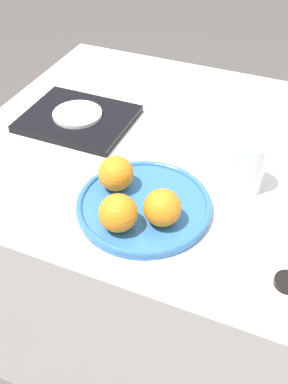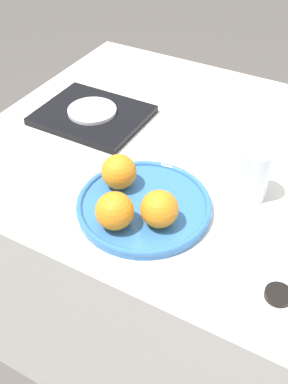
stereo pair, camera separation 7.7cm
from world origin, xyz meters
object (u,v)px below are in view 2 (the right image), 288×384
Objects in this scene: orange_0 at (115,211)px; soy_dish at (278,295)px; orange_2 at (119,172)px; side_plate at (92,110)px; serving_tray at (93,115)px; fruit_platter at (144,205)px; water_glass at (253,173)px; orange_1 at (159,209)px.

orange_0 reaches higher than soy_dish.
orange_2 is 0.42m from soy_dish.
orange_0 is 0.44m from side_plate.
serving_tray is (-0.23, 0.23, -0.05)m from orange_2.
orange_0 is at bearing -103.88° from fruit_platter.
water_glass reaches higher than soy_dish.
water_glass reaches higher than fruit_platter.
orange_0 is 0.32m from water_glass.
orange_2 is at bearing 161.12° from fruit_platter.
fruit_platter is 0.08m from orange_1.
soy_dish is at bearing -28.19° from side_plate.
fruit_platter is 0.10m from orange_0.
orange_0 is 1.57× the size of soy_dish.
orange_1 is 0.46m from side_plate.
side_plate is (-0.49, 0.10, -0.04)m from water_glass.
serving_tray is (-0.28, 0.34, -0.05)m from orange_0.
orange_2 is at bearing -153.61° from water_glass.
orange_0 is 0.59× the size of side_plate.
orange_1 is 0.27× the size of serving_tray.
orange_1 is at bearing -38.77° from side_plate.
orange_1 reaches higher than side_plate.
orange_0 is at bearing -62.60° from orange_2.
water_glass reaches higher than orange_0.
orange_0 is 0.44m from serving_tray.
side_plate is at bearing 180.00° from serving_tray.
fruit_platter is 0.34m from soy_dish.
orange_0 is 0.35m from soy_dish.
serving_tray is 2.14× the size of side_plate.
orange_1 is 0.58× the size of side_plate.
serving_tray is at bearing 134.91° from orange_2.
orange_0 reaches higher than side_plate.
fruit_platter is 3.73× the size of orange_0.
water_glass is at bearing 26.39° from orange_2.
fruit_platter is 0.40m from side_plate.
orange_2 is 0.30m from water_glass.
water_glass is at bearing -11.00° from side_plate.
side_plate is (-0.23, 0.23, -0.03)m from orange_2.
orange_1 is at bearing 169.85° from soy_dish.
orange_2 is 0.32m from side_plate.
orange_0 reaches higher than serving_tray.
orange_1 is 0.15m from orange_2.
fruit_platter is at bearing 165.55° from soy_dish.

